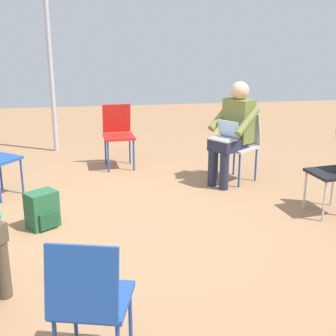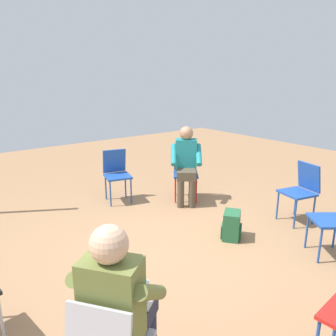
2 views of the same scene
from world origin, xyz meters
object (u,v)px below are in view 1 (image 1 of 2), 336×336
at_px(chair_south, 89,298).
at_px(chair_northeast, 241,141).
at_px(backpack_near_laptop_user, 42,212).
at_px(chair_north, 118,131).
at_px(person_with_laptop, 233,128).

bearing_deg(chair_south, chair_northeast, 75.18).
bearing_deg(backpack_near_laptop_user, chair_south, -76.88).
bearing_deg(chair_northeast, chair_south, 114.13).
distance_m(chair_north, person_with_laptop, 1.63).
relative_size(chair_south, person_with_laptop, 0.69).
distance_m(chair_south, chair_northeast, 3.69).
height_order(chair_northeast, chair_north, same).
xyz_separation_m(chair_north, backpack_near_laptop_user, (-0.83, -1.91, -0.34)).
bearing_deg(chair_northeast, chair_north, 25.30).
relative_size(chair_south, chair_north, 1.00).
bearing_deg(backpack_near_laptop_user, chair_north, 66.60).
height_order(chair_south, person_with_laptop, person_with_laptop).
height_order(chair_south, backpack_near_laptop_user, chair_south).
bearing_deg(chair_north, chair_northeast, 146.88).
relative_size(person_with_laptop, backpack_near_laptop_user, 3.44).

